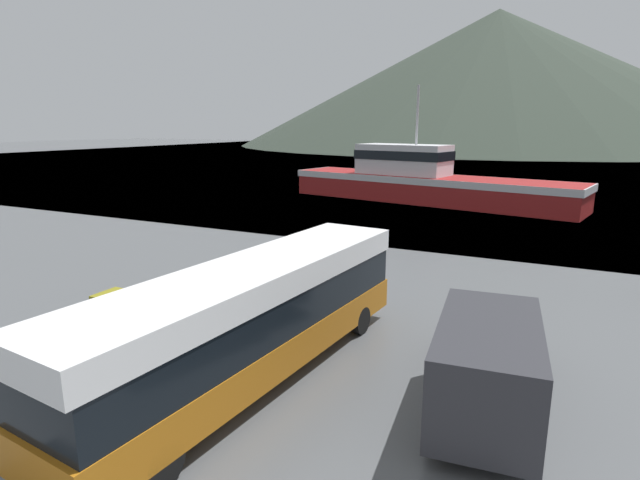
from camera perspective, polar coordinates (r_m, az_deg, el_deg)
name	(u,v)px	position (r m, az deg, el deg)	size (l,w,h in m)	color
water_surface	(546,151)	(145.91, 24.38, 9.23)	(240.00, 240.00, 0.00)	#3D5160
hill_backdrop	(495,79)	(190.45, 19.35, 17.02)	(174.65, 174.65, 44.80)	#333D33
tour_bus	(254,315)	(13.20, -7.58, -8.53)	(3.49, 11.91, 3.14)	#B26614
delivery_van	(488,359)	(12.64, 18.60, -12.73)	(2.81, 6.58, 2.35)	#2D2D33
fishing_boat	(423,181)	(45.22, 11.65, 6.65)	(26.13, 10.19, 9.99)	maroon
storage_bin	(120,314)	(17.31, -21.93, -7.90)	(1.35, 1.05, 1.38)	olive
small_boat	(529,199)	(46.58, 22.79, 4.32)	(4.99, 6.66, 0.82)	black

